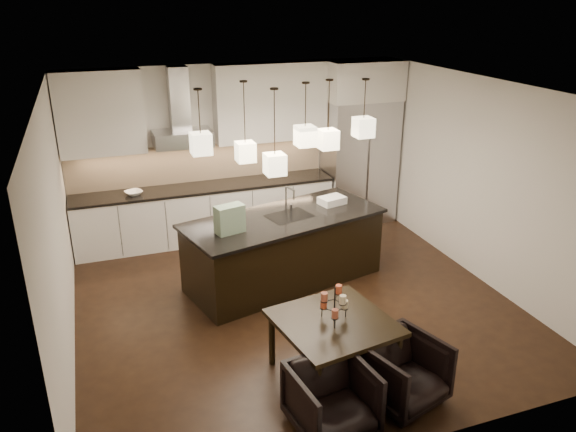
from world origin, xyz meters
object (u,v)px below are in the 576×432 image
object	(u,v)px
armchair_left	(332,399)
armchair_right	(403,372)
island_body	(284,251)
refrigerator	(359,162)
dining_table	(333,348)

from	to	relation	value
armchair_left	armchair_right	world-z (taller)	armchair_right
island_body	armchair_right	xyz separation A→B (m)	(0.29, -2.78, -0.13)
armchair_left	island_body	bearing A→B (deg)	72.18
refrigerator	armchair_left	world-z (taller)	refrigerator
refrigerator	island_body	bearing A→B (deg)	-138.43
dining_table	armchair_right	distance (m)	0.78
refrigerator	dining_table	bearing A→B (deg)	-119.37
island_body	dining_table	xyz separation A→B (m)	(-0.21, -2.17, -0.13)
island_body	dining_table	world-z (taller)	island_body
refrigerator	armchair_left	xyz separation A→B (m)	(-2.57, -4.70, -0.74)
armchair_right	dining_table	bearing A→B (deg)	111.94
dining_table	armchair_left	distance (m)	0.81
armchair_left	armchair_right	distance (m)	0.84
refrigerator	armchair_left	size ratio (longest dim) A/B	2.93
armchair_right	armchair_left	bearing A→B (deg)	171.52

